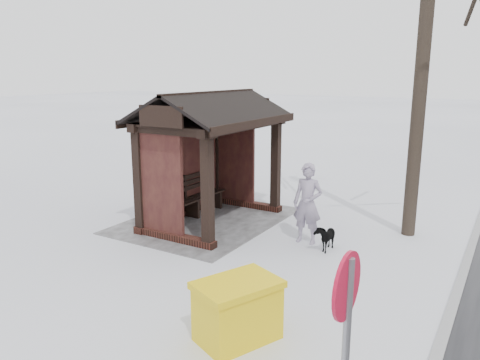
% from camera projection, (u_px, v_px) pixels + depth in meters
% --- Properties ---
extents(ground, '(120.00, 120.00, 0.00)m').
position_uv_depth(ground, '(213.00, 222.00, 11.23)').
color(ground, white).
rests_on(ground, ground).
extents(kerb, '(120.00, 0.15, 0.06)m').
position_uv_depth(kerb, '(464.00, 270.00, 8.46)').
color(kerb, gray).
rests_on(kerb, ground).
extents(trampled_patch, '(4.20, 3.20, 0.02)m').
position_uv_depth(trampled_patch, '(206.00, 220.00, 11.32)').
color(trampled_patch, gray).
rests_on(trampled_patch, ground).
extents(bus_shelter, '(3.60, 2.40, 3.09)m').
position_uv_depth(bus_shelter, '(206.00, 131.00, 10.82)').
color(bus_shelter, '#351A13').
rests_on(bus_shelter, ground).
extents(pedestrian, '(0.43, 0.63, 1.70)m').
position_uv_depth(pedestrian, '(308.00, 204.00, 9.68)').
color(pedestrian, '#9588A0').
rests_on(pedestrian, ground).
extents(dog, '(0.66, 0.32, 0.55)m').
position_uv_depth(dog, '(325.00, 236.00, 9.42)').
color(dog, black).
rests_on(dog, ground).
extents(grit_bin, '(1.29, 1.11, 0.84)m').
position_uv_depth(grit_bin, '(238.00, 310.00, 6.20)').
color(grit_bin, yellow).
rests_on(grit_bin, ground).
extents(road_sign, '(0.56, 0.09, 2.18)m').
position_uv_depth(road_sign, '(345.00, 323.00, 3.66)').
color(road_sign, gray).
rests_on(road_sign, ground).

